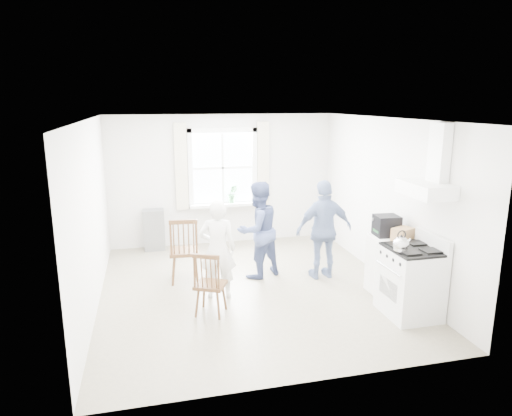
{
  "coord_description": "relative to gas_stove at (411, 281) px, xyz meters",
  "views": [
    {
      "loc": [
        -1.46,
        -6.46,
        2.85
      ],
      "look_at": [
        0.14,
        0.2,
        1.24
      ],
      "focal_mm": 32.0,
      "sensor_mm": 36.0,
      "label": 1
    }
  ],
  "objects": [
    {
      "name": "person_right",
      "position": [
        -0.63,
        1.55,
        0.33
      ],
      "size": [
        1.0,
        1.0,
        1.63
      ],
      "primitive_type": "imported",
      "rotation": [
        0.0,
        0.0,
        3.19
      ],
      "color": "navy",
      "rests_on": "ground"
    },
    {
      "name": "windsor_chair_a",
      "position": [
        -2.88,
        1.81,
        0.18
      ],
      "size": [
        0.49,
        0.48,
        1.08
      ],
      "color": "#472B17",
      "rests_on": "ground"
    },
    {
      "name": "room_shell",
      "position": [
        -1.91,
        1.35,
        0.82
      ],
      "size": [
        4.62,
        5.12,
        2.64
      ],
      "color": "gray",
      "rests_on": "ground"
    },
    {
      "name": "person_left",
      "position": [
        -2.44,
        1.18,
        0.26
      ],
      "size": [
        0.63,
        0.63,
        1.48
      ],
      "primitive_type": "imported",
      "rotation": [
        0.0,
        0.0,
        2.97
      ],
      "color": "white",
      "rests_on": "ground"
    },
    {
      "name": "window_assembly",
      "position": [
        -1.91,
        3.8,
        0.98
      ],
      "size": [
        1.88,
        0.24,
        1.7
      ],
      "color": "white",
      "rests_on": "room_shell"
    },
    {
      "name": "range_hood",
      "position": [
        0.16,
        -0.0,
        1.42
      ],
      "size": [
        0.45,
        0.76,
        0.94
      ],
      "color": "white",
      "rests_on": "room_shell"
    },
    {
      "name": "cardboard_box",
      "position": [
        0.13,
        0.48,
        0.51
      ],
      "size": [
        0.35,
        0.31,
        0.19
      ],
      "primitive_type": "cube",
      "rotation": [
        0.0,
        0.0,
        0.41
      ],
      "color": "#9B774B",
      "rests_on": "low_cabinet"
    },
    {
      "name": "gas_stove",
      "position": [
        0.0,
        0.0,
        0.0
      ],
      "size": [
        0.68,
        0.76,
        1.12
      ],
      "color": "silver",
      "rests_on": "ground"
    },
    {
      "name": "person_mid",
      "position": [
        -1.67,
        1.85,
        0.31
      ],
      "size": [
        1.03,
        1.03,
        1.6
      ],
      "primitive_type": "imported",
      "rotation": [
        0.0,
        0.0,
        3.58
      ],
      "color": "#424F7C",
      "rests_on": "ground"
    },
    {
      "name": "stereo_stack",
      "position": [
        0.03,
        0.76,
        0.57
      ],
      "size": [
        0.36,
        0.33,
        0.31
      ],
      "color": "black",
      "rests_on": "low_cabinet"
    },
    {
      "name": "potted_plant",
      "position": [
        -1.74,
        3.71,
        0.55
      ],
      "size": [
        0.22,
        0.22,
        0.37
      ],
      "primitive_type": "imported",
      "rotation": [
        0.0,
        0.0,
        -0.11
      ],
      "color": "#34753C",
      "rests_on": "window_assembly"
    },
    {
      "name": "kettle",
      "position": [
        -0.24,
        -0.09,
        0.56
      ],
      "size": [
        0.2,
        0.2,
        0.29
      ],
      "color": "silver",
      "rests_on": "gas_stove"
    },
    {
      "name": "shelf_unit",
      "position": [
        -3.31,
        3.68,
        -0.08
      ],
      "size": [
        0.4,
        0.3,
        0.8
      ],
      "primitive_type": "cube",
      "color": "slate",
      "rests_on": "ground"
    },
    {
      "name": "windsor_chair_b",
      "position": [
        -2.66,
        0.57,
        0.07
      ],
      "size": [
        0.51,
        0.51,
        0.91
      ],
      "color": "#472B17",
      "rests_on": "ground"
    },
    {
      "name": "low_cabinet",
      "position": [
        0.07,
        0.7,
        -0.03
      ],
      "size": [
        0.5,
        0.55,
        0.9
      ],
      "primitive_type": "cube",
      "color": "white",
      "rests_on": "ground"
    }
  ]
}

